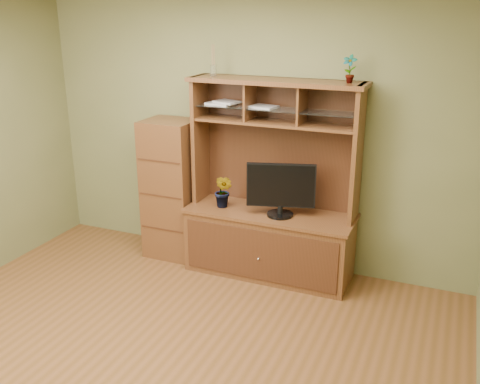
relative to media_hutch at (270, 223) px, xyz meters
The scene contains 8 objects.
room 1.94m from the media_hutch, 100.58° to the right, with size 4.54×4.04×2.74m.
media_hutch is the anchor object (origin of this frame).
monitor 0.42m from the media_hutch, 33.96° to the right, with size 0.63×0.25×0.51m.
orchid_plant 0.55m from the media_hutch, 169.76° to the right, with size 0.18×0.15×0.33m, color #2E5A1E.
top_plant 1.64m from the media_hutch, ahead, with size 0.13×0.09×0.24m, color #296021.
reed_diffuser 1.62m from the media_hutch, behind, with size 0.06×0.06×0.29m.
magazines 1.20m from the media_hutch, 168.95° to the left, with size 0.72×0.24×0.04m.
side_cabinet 1.12m from the media_hutch, behind, with size 0.52×0.47×1.45m.
Camera 1 is at (1.92, -2.84, 2.51)m, focal length 40.00 mm.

